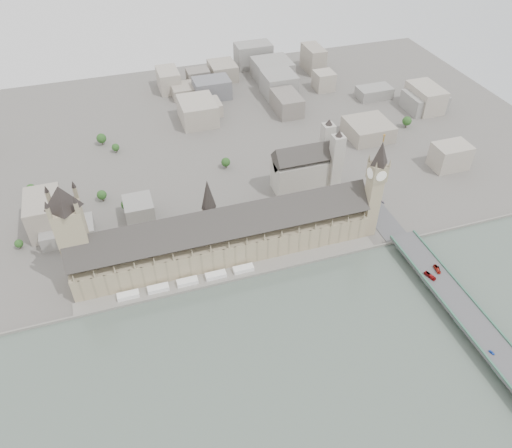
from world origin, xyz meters
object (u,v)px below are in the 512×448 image
object	(u,v)px
red_bus_south	(437,269)
palace_of_westminster	(224,236)
westminster_abbey	(307,167)
elizabeth_tower	(375,183)
car_blue	(492,352)
westminster_bridge	(447,294)
car_approach	(383,202)
red_bus_north	(430,276)
car_silver	(438,268)
victoria_tower	(72,232)

from	to	relation	value
red_bus_south	palace_of_westminster	bearing A→B (deg)	161.02
westminster_abbey	red_bus_south	world-z (taller)	westminster_abbey
elizabeth_tower	car_blue	bearing A→B (deg)	-83.64
westminster_bridge	car_approach	size ratio (longest dim) A/B	70.25
palace_of_westminster	red_bus_north	bearing A→B (deg)	-30.18
elizabeth_tower	palace_of_westminster	bearing A→B (deg)	175.15
palace_of_westminster	car_approach	size ratio (longest dim) A/B	57.28
red_bus_north	car_silver	bearing A→B (deg)	8.71
car_blue	car_silver	xyz separation A→B (m)	(11.82, 86.10, 0.06)
westminster_abbey	red_bus_north	distance (m)	171.94
red_bus_south	car_approach	bearing A→B (deg)	97.01
palace_of_westminster	elizabeth_tower	world-z (taller)	elizabeth_tower
elizabeth_tower	victoria_tower	world-z (taller)	elizabeth_tower
victoria_tower	westminster_bridge	distance (m)	309.91
westminster_abbey	car_silver	distance (m)	169.84
palace_of_westminster	victoria_tower	xyz separation A→B (m)	(-122.00, 6.30, 32.50)
car_silver	victoria_tower	bearing A→B (deg)	179.69
red_bus_south	victoria_tower	bearing A→B (deg)	170.61
palace_of_westminster	westminster_abbey	distance (m)	134.09
victoria_tower	elizabeth_tower	bearing A→B (deg)	-3.96
car_silver	westminster_bridge	bearing A→B (deg)	-86.40
westminster_abbey	car_approach	bearing A→B (deg)	-47.61
victoria_tower	red_bus_south	xyz separation A→B (m)	(287.51, -91.51, -43.57)
victoria_tower	westminster_abbey	world-z (taller)	victoria_tower
victoria_tower	red_bus_south	bearing A→B (deg)	-17.66
palace_of_westminster	red_bus_south	distance (m)	186.48
red_bus_north	car_blue	size ratio (longest dim) A/B	2.50
victoria_tower	car_blue	xyz separation A→B (m)	(277.67, -176.63, -44.20)
westminster_abbey	palace_of_westminster	bearing A→B (deg)	-145.83
red_bus_north	elizabeth_tower	bearing A→B (deg)	84.75
westminster_abbey	car_blue	xyz separation A→B (m)	(44.75, -245.63, -14.07)
palace_of_westminster	elizabeth_tower	xyz separation A→B (m)	(138.00, -11.70, 35.38)
car_silver	palace_of_westminster	bearing A→B (deg)	170.36
victoria_tower	westminster_bridge	size ratio (longest dim) A/B	0.31
palace_of_westminster	westminster_abbey	bearing A→B (deg)	34.17
victoria_tower	car_approach	size ratio (longest dim) A/B	21.61
car_blue	westminster_bridge	bearing A→B (deg)	64.99
red_bus_south	car_blue	world-z (taller)	red_bus_south
palace_of_westminster	westminster_bridge	distance (m)	195.05
red_bus_north	car_approach	bearing A→B (deg)	65.53
elizabeth_tower	westminster_bridge	world-z (taller)	elizabeth_tower
elizabeth_tower	car_silver	world-z (taller)	elizabeth_tower
palace_of_westminster	victoria_tower	size ratio (longest dim) A/B	2.65
westminster_bridge	red_bus_north	world-z (taller)	red_bus_north
westminster_bridge	car_approach	bearing A→B (deg)	87.31
victoria_tower	car_blue	world-z (taller)	victoria_tower
red_bus_south	car_approach	world-z (taller)	red_bus_south
red_bus_south	car_blue	size ratio (longest dim) A/B	2.24
palace_of_westminster	victoria_tower	world-z (taller)	victoria_tower
car_blue	red_bus_south	bearing A→B (deg)	64.12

